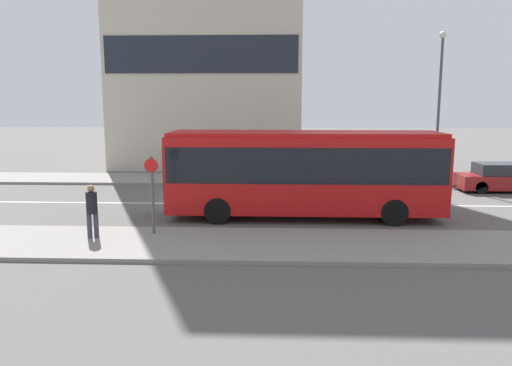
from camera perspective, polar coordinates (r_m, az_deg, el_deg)
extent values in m
plane|color=#595654|center=(21.47, -4.78, -2.38)|extent=(120.00, 120.00, 0.00)
cube|color=gray|center=(15.45, -7.69, -6.89)|extent=(44.00, 3.50, 0.13)
cube|color=gray|center=(27.56, -3.17, 0.41)|extent=(44.00, 3.50, 0.13)
cube|color=silver|center=(21.46, -4.78, -2.37)|extent=(41.80, 0.16, 0.01)
cube|color=#1E232D|center=(30.77, -6.36, 14.42)|extent=(11.61, 0.08, 2.20)
cube|color=red|center=(18.75, 5.52, 1.17)|extent=(10.09, 2.56, 2.78)
cube|color=black|center=(18.69, 5.54, 2.44)|extent=(9.89, 2.59, 1.28)
cube|color=red|center=(18.59, 5.59, 5.63)|extent=(9.94, 2.35, 0.14)
cube|color=black|center=(19.12, -9.82, 1.99)|extent=(0.05, 2.25, 1.67)
cube|color=yellow|center=(19.02, -9.90, 4.78)|extent=(0.04, 1.79, 0.32)
cylinder|color=black|center=(17.92, -4.40, -3.18)|extent=(0.96, 0.28, 0.96)
cylinder|color=black|center=(20.19, -3.62, -1.73)|extent=(0.96, 0.28, 0.96)
cylinder|color=black|center=(18.27, 15.51, -3.25)|extent=(0.96, 0.28, 0.96)
cylinder|color=black|center=(20.50, 14.06, -1.83)|extent=(0.96, 0.28, 0.96)
cube|color=maroon|center=(27.04, 26.40, 0.16)|extent=(4.29, 1.69, 0.68)
cube|color=#21262B|center=(26.91, 26.25, 1.46)|extent=(2.36, 1.49, 0.55)
cylinder|color=black|center=(25.87, 24.35, -0.49)|extent=(0.60, 0.18, 0.60)
cylinder|color=black|center=(27.25, 23.18, 0.05)|extent=(0.60, 0.18, 0.60)
cylinder|color=#383347|center=(16.46, -18.50, -4.65)|extent=(0.15, 0.15, 0.78)
cylinder|color=#383347|center=(16.46, -17.80, -4.61)|extent=(0.15, 0.15, 0.78)
cylinder|color=black|center=(16.30, -18.28, -2.15)|extent=(0.34, 0.34, 0.68)
sphere|color=#936B4C|center=(16.22, -18.36, -0.60)|extent=(0.22, 0.22, 0.22)
cylinder|color=#4C4C51|center=(16.27, -11.73, -1.41)|extent=(0.09, 0.09, 2.50)
cylinder|color=red|center=(16.06, -11.90, 1.98)|extent=(0.44, 0.03, 0.44)
cylinder|color=#4C4C51|center=(27.51, 20.14, 7.71)|extent=(0.14, 0.14, 7.39)
sphere|color=silver|center=(27.69, 20.60, 15.59)|extent=(0.36, 0.36, 0.36)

